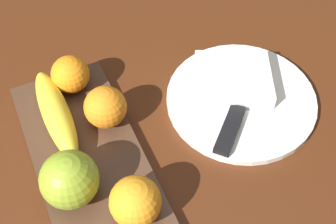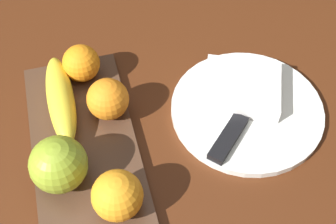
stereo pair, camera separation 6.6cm
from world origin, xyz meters
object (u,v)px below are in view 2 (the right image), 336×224
(orange_center, at_px, (79,63))
(banana, at_px, (61,99))
(fruit_tray, at_px, (84,145))
(orange_near_apple, at_px, (117,195))
(apple, at_px, (59,164))
(folded_napkin, at_px, (242,88))
(knife, at_px, (233,131))
(orange_near_banana, at_px, (108,99))
(dinner_plate, at_px, (247,109))

(orange_center, bearing_deg, banana, 145.92)
(fruit_tray, height_order, orange_near_apple, orange_near_apple)
(banana, bearing_deg, fruit_tray, -164.33)
(fruit_tray, bearing_deg, orange_center, -7.39)
(banana, distance_m, orange_near_apple, 0.20)
(apple, xyz_separation_m, banana, (0.13, -0.01, -0.02))
(apple, distance_m, orange_center, 0.19)
(folded_napkin, distance_m, knife, 0.08)
(apple, bearing_deg, orange_near_apple, -132.92)
(orange_near_apple, xyz_separation_m, folded_napkin, (0.15, -0.23, -0.02))
(fruit_tray, relative_size, banana, 1.92)
(orange_near_banana, bearing_deg, knife, -116.61)
(orange_near_apple, relative_size, orange_center, 1.12)
(dinner_plate, bearing_deg, fruit_tray, 90.00)
(orange_center, xyz_separation_m, dinner_plate, (-0.13, -0.24, -0.04))
(orange_near_apple, distance_m, dinner_plate, 0.26)
(folded_napkin, bearing_deg, orange_near_banana, 85.86)
(apple, distance_m, knife, 0.26)
(apple, relative_size, orange_center, 1.30)
(orange_near_banana, xyz_separation_m, knife, (-0.09, -0.17, -0.03))
(fruit_tray, relative_size, orange_near_banana, 5.28)
(orange_near_apple, bearing_deg, orange_near_banana, -5.95)
(folded_napkin, xyz_separation_m, knife, (-0.07, 0.04, -0.01))
(orange_near_apple, bearing_deg, apple, 47.08)
(apple, relative_size, knife, 0.54)
(dinner_plate, bearing_deg, orange_center, 61.49)
(apple, relative_size, orange_near_apple, 1.16)
(fruit_tray, height_order, orange_near_banana, orange_near_banana)
(fruit_tray, relative_size, orange_center, 5.60)
(banana, height_order, orange_center, orange_center)
(orange_center, bearing_deg, fruit_tray, 172.61)
(banana, distance_m, folded_napkin, 0.28)
(dinner_plate, relative_size, folded_napkin, 2.01)
(orange_near_banana, relative_size, folded_napkin, 0.54)
(apple, xyz_separation_m, folded_napkin, (0.08, -0.29, -0.03))
(orange_center, bearing_deg, orange_near_apple, -176.74)
(orange_center, relative_size, dinner_plate, 0.25)
(dinner_plate, xyz_separation_m, folded_napkin, (0.03, 0.00, 0.02))
(banana, bearing_deg, apple, 173.19)
(fruit_tray, xyz_separation_m, orange_near_apple, (-0.12, -0.03, 0.04))
(banana, xyz_separation_m, knife, (-0.11, -0.24, -0.02))
(dinner_plate, bearing_deg, banana, 75.16)
(orange_near_banana, relative_size, orange_center, 1.06)
(banana, bearing_deg, dinner_plate, -105.36)
(banana, xyz_separation_m, orange_center, (0.06, -0.04, 0.01))
(orange_near_apple, relative_size, dinner_plate, 0.28)
(fruit_tray, relative_size, apple, 4.31)
(orange_near_apple, bearing_deg, orange_center, 3.26)
(apple, xyz_separation_m, orange_near_banana, (0.10, -0.08, -0.01))
(orange_near_apple, relative_size, folded_napkin, 0.57)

